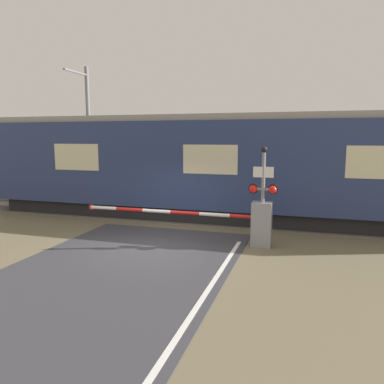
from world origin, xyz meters
TOP-DOWN VIEW (x-y plane):
  - ground_plane at (0.00, 0.00)m, footprint 80.00×80.00m
  - track_bed at (0.00, 4.26)m, footprint 36.00×3.20m
  - train at (1.11, 4.26)m, footprint 20.37×3.09m
  - crossing_barrier at (2.75, 0.80)m, footprint 6.30×0.44m
  - signal_post at (3.26, 0.76)m, footprint 0.88×0.26m
  - catenary_pole at (-6.03, 6.11)m, footprint 0.20×1.90m

SIDE VIEW (x-z plane):
  - ground_plane at x=0.00m, z-range 0.00..0.00m
  - track_bed at x=0.00m, z-range -0.04..0.09m
  - crossing_barrier at x=2.75m, z-range 0.04..1.40m
  - signal_post at x=3.26m, z-range 0.22..3.27m
  - train at x=1.11m, z-range 0.05..4.21m
  - catenary_pole at x=-6.03m, z-range 0.15..6.87m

